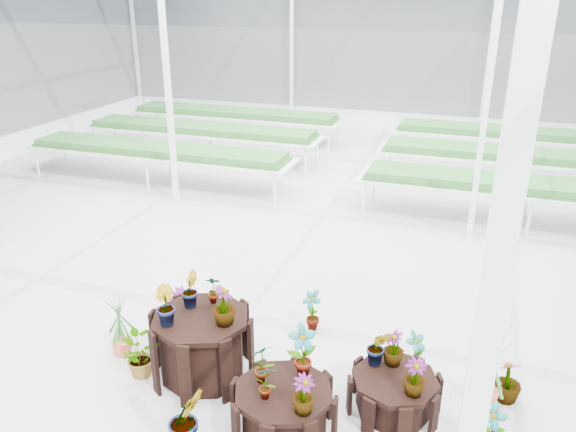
% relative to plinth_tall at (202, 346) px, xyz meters
% --- Properties ---
extents(ground_plane, '(24.00, 24.00, 0.00)m').
position_rel_plinth_tall_xyz_m(ground_plane, '(-0.19, 1.07, -0.40)').
color(ground_plane, gray).
rests_on(ground_plane, ground).
extents(greenhouse_shell, '(18.00, 24.00, 4.50)m').
position_rel_plinth_tall_xyz_m(greenhouse_shell, '(-0.19, 1.07, 1.85)').
color(greenhouse_shell, white).
rests_on(greenhouse_shell, ground).
extents(steel_frame, '(18.00, 24.00, 4.50)m').
position_rel_plinth_tall_xyz_m(steel_frame, '(-0.19, 1.07, 1.85)').
color(steel_frame, silver).
rests_on(steel_frame, ground).
extents(nursery_benches, '(16.00, 7.00, 0.84)m').
position_rel_plinth_tall_xyz_m(nursery_benches, '(-0.19, 8.27, 0.02)').
color(nursery_benches, silver).
rests_on(nursery_benches, ground).
extents(plinth_tall, '(1.32, 1.32, 0.79)m').
position_rel_plinth_tall_xyz_m(plinth_tall, '(0.00, 0.00, 0.00)').
color(plinth_tall, black).
rests_on(plinth_tall, ground).
extents(plinth_mid, '(1.09, 1.09, 0.55)m').
position_rel_plinth_tall_xyz_m(plinth_mid, '(1.20, -0.60, -0.12)').
color(plinth_mid, black).
rests_on(plinth_mid, ground).
extents(plinth_low, '(1.25, 1.25, 0.43)m').
position_rel_plinth_tall_xyz_m(plinth_low, '(2.20, 0.10, -0.18)').
color(plinth_low, black).
rests_on(plinth_low, ground).
extents(nursery_plants, '(4.89, 2.83, 1.25)m').
position_rel_plinth_tall_xyz_m(nursery_plants, '(0.87, 0.08, 0.08)').
color(nursery_plants, '#295E29').
rests_on(nursery_plants, ground).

